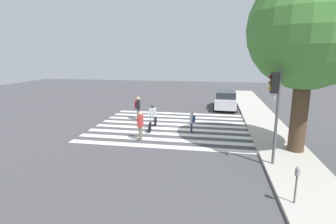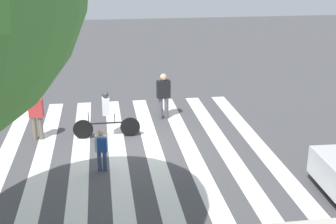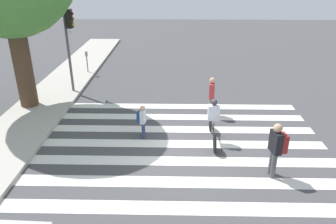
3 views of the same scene
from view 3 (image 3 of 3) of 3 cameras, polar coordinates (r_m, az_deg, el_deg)
name	(u,v)px [view 3 (image 3 of 3)]	position (r m, az deg, el deg)	size (l,w,h in m)	color
ground_plane	(184,152)	(11.25, 2.79, -6.99)	(60.00, 60.00, 0.00)	#444447
sidewalk_curb	(2,148)	(12.68, -26.89, -5.66)	(36.00, 2.50, 0.14)	#ADA89E
crosswalk_stripes	(184,152)	(11.25, 2.79, -6.98)	(8.46, 10.00, 0.01)	silver
traffic_light	(69,33)	(16.20, -16.84, 13.02)	(0.60, 0.50, 4.22)	#515456
parking_meter	(87,57)	(19.56, -14.00, 9.28)	(0.15, 0.15, 1.37)	#515456
pedestrian_adult_blue_shirt	(212,94)	(13.72, 7.61, 3.11)	(0.48, 0.25, 1.65)	#6B6051
pedestrian_adult_tall_backpack	(142,119)	(11.86, -4.51, -1.24)	(0.37, 0.33, 1.27)	navy
pedestrian_adult_yellow_jacket	(277,146)	(10.07, 18.41, -5.68)	(0.51, 0.46, 1.73)	#4C4C51
cyclist_mid_street	(213,119)	(11.67, 7.88, -1.18)	(2.23, 0.40, 1.62)	black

